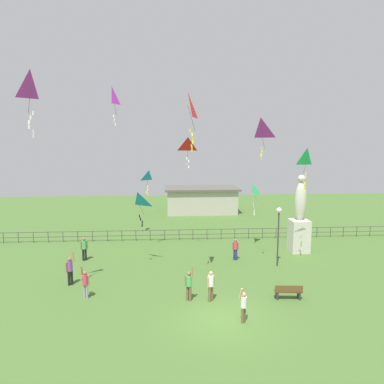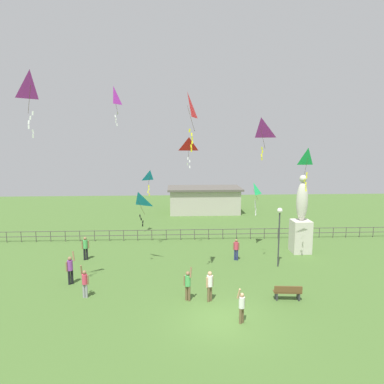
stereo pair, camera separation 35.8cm
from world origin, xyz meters
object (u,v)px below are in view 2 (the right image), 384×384
(kite_0, at_px, (308,159))
(person_0, at_px, (85,282))
(kite_3, at_px, (189,146))
(person_5, at_px, (210,284))
(kite_8, at_px, (187,107))
(kite_5, at_px, (138,202))
(kite_2, at_px, (31,88))
(statue_monument, at_px, (301,225))
(person_3, at_px, (188,283))
(kite_1, at_px, (261,129))
(person_2, at_px, (242,305))
(kite_7, at_px, (114,97))
(lamppost, at_px, (279,224))
(person_1, at_px, (70,268))
(person_4, at_px, (85,247))
(kite_6, at_px, (150,177))
(park_bench, at_px, (288,292))
(person_6, at_px, (236,248))
(kite_4, at_px, (253,191))

(kite_0, bearing_deg, person_0, -164.29)
(person_0, bearing_deg, kite_3, 51.35)
(person_5, bearing_deg, person_0, 173.41)
(person_5, xyz_separation_m, kite_8, (-1.10, 2.19, 9.54))
(person_5, relative_size, kite_5, 0.71)
(kite_2, bearing_deg, statue_monument, 27.02)
(person_3, relative_size, kite_1, 0.73)
(kite_5, bearing_deg, person_5, -51.49)
(person_2, bearing_deg, kite_2, 168.66)
(statue_monument, height_order, kite_7, kite_7)
(lamppost, relative_size, kite_2, 1.32)
(person_1, xyz_separation_m, person_4, (-0.20, 4.41, -0.03))
(person_3, bearing_deg, person_1, 159.96)
(person_0, bearing_deg, kite_1, 18.20)
(person_3, relative_size, kite_7, 0.63)
(kite_7, bearing_deg, lamppost, -25.59)
(person_2, distance_m, kite_0, 11.14)
(person_0, distance_m, kite_0, 15.72)
(person_2, bearing_deg, kite_6, 113.52)
(kite_8, bearing_deg, lamppost, 24.11)
(kite_3, bearing_deg, person_3, -92.98)
(person_0, xyz_separation_m, person_5, (6.86, -0.79, 0.05))
(kite_0, distance_m, kite_5, 11.60)
(lamppost, distance_m, person_4, 13.99)
(person_4, xyz_separation_m, kite_5, (4.09, -1.70, 3.59))
(kite_1, height_order, kite_5, kite_1)
(person_2, xyz_separation_m, kite_3, (-2.03, 10.79, 7.42))
(lamppost, height_order, kite_2, kite_2)
(kite_3, bearing_deg, park_bench, -59.57)
(person_3, height_order, person_4, person_3)
(kite_1, bearing_deg, person_6, 114.36)
(kite_6, bearing_deg, person_2, -66.48)
(person_4, height_order, kite_6, kite_6)
(person_3, bearing_deg, person_2, -45.41)
(lamppost, xyz_separation_m, kite_8, (-6.38, -2.86, 7.47))
(person_1, relative_size, kite_1, 0.77)
(kite_7, bearing_deg, person_0, -91.41)
(person_0, height_order, kite_1, kite_1)
(person_6, bearing_deg, kite_0, -22.89)
(park_bench, distance_m, kite_1, 9.92)
(kite_3, height_order, kite_7, kite_7)
(statue_monument, relative_size, kite_0, 2.10)
(person_0, relative_size, kite_7, 0.60)
(park_bench, bearing_deg, kite_2, -178.84)
(person_1, distance_m, kite_4, 14.93)
(park_bench, xyz_separation_m, person_5, (-4.26, 0.10, 0.51))
(person_1, distance_m, kite_8, 11.86)
(person_1, xyz_separation_m, kite_0, (15.10, 1.96, 6.45))
(statue_monument, height_order, lamppost, statue_monument)
(person_3, relative_size, person_5, 1.15)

